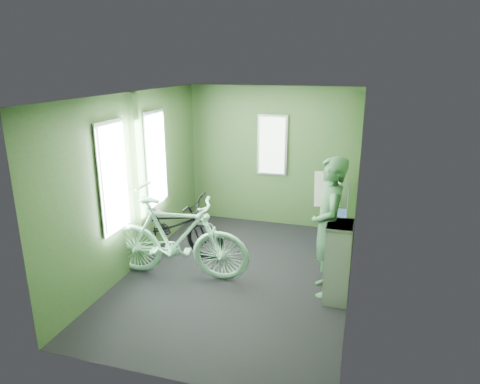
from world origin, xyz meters
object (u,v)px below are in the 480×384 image
object	(u,v)px
passenger	(329,227)
bench_seat	(337,226)
waste_box	(338,262)
bicycle_mint	(178,278)
bicycle_black	(172,253)

from	to	relation	value
passenger	bench_seat	bearing A→B (deg)	167.30
waste_box	bench_seat	world-z (taller)	waste_box
passenger	waste_box	size ratio (longest dim) A/B	1.76
bicycle_mint	bench_seat	xyz separation A→B (m)	(1.86, 1.76, 0.25)
bicycle_black	waste_box	size ratio (longest dim) A/B	1.79
passenger	bench_seat	distance (m)	1.65
bicycle_black	bicycle_mint	size ratio (longest dim) A/B	0.91
passenger	waste_box	distance (m)	0.41
bicycle_mint	passenger	xyz separation A→B (m)	(1.83, 0.21, 0.83)
bicycle_mint	bench_seat	world-z (taller)	bench_seat
waste_box	bicycle_black	bearing A→B (deg)	165.28
bicycle_mint	bench_seat	size ratio (longest dim) A/B	2.15
waste_box	bench_seat	size ratio (longest dim) A/B	1.09
bicycle_black	passenger	size ratio (longest dim) A/B	1.02
bicycle_black	bicycle_mint	distance (m)	0.80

